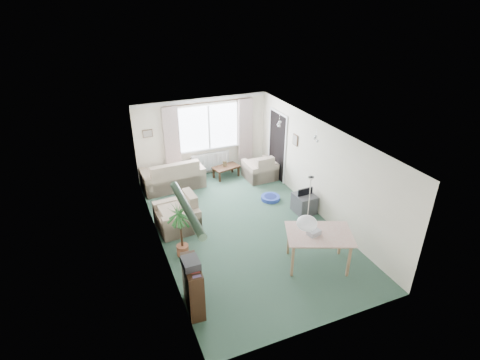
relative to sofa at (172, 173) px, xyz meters
name	(u,v)px	position (x,y,z in m)	size (l,w,h in m)	color
ground	(245,227)	(1.10, -2.75, -0.43)	(6.50, 6.50, 0.00)	#2D4C3D
window	(209,127)	(1.30, 0.48, 1.07)	(1.80, 0.03, 1.30)	white
curtain_rod	(209,102)	(1.30, 0.40, 1.84)	(2.60, 0.03, 0.03)	black
curtain_left	(172,141)	(0.15, 0.38, 0.84)	(0.45, 0.08, 2.00)	beige
curtain_right	(245,131)	(2.45, 0.38, 0.84)	(0.45, 0.08, 2.00)	beige
radiator	(210,161)	(1.30, 0.44, -0.03)	(1.20, 0.10, 0.55)	white
doorway	(277,146)	(3.08, -0.55, 0.57)	(0.03, 0.95, 2.00)	black
pendant_lamp	(307,223)	(1.30, -5.05, 1.05)	(0.36, 0.36, 0.36)	white
tinsel_garland	(187,208)	(-0.82, -5.05, 1.85)	(1.60, 1.60, 0.12)	#196626
bauble_cluster_a	(279,122)	(2.40, -1.85, 1.79)	(0.20, 0.20, 0.20)	silver
bauble_cluster_b	(316,136)	(2.70, -3.05, 1.79)	(0.20, 0.20, 0.20)	silver
wall_picture_back	(148,133)	(-0.50, 0.48, 1.12)	(0.28, 0.03, 0.22)	brown
wall_picture_right	(295,140)	(3.08, -1.55, 1.12)	(0.03, 0.24, 0.30)	brown
sofa	(172,173)	(0.00, 0.00, 0.00)	(1.73, 0.92, 0.87)	#BBA48E
armchair_corner	(260,166)	(2.58, -0.45, -0.04)	(0.88, 0.83, 0.79)	beige
armchair_left	(177,212)	(-0.40, -2.13, 0.00)	(0.96, 0.91, 0.86)	beige
coffee_table	(226,172)	(1.65, 0.00, -0.26)	(0.79, 0.44, 0.35)	black
photo_frame	(225,164)	(1.63, 0.04, 0.00)	(0.12, 0.02, 0.16)	brown
bookshelf	(193,286)	(-0.74, -4.74, 0.05)	(0.26, 0.79, 0.96)	black
hifi_box	(191,263)	(-0.76, -4.78, 0.60)	(0.28, 0.35, 0.14)	#353439
houseplant	(181,230)	(-0.55, -3.20, 0.21)	(0.55, 0.55, 1.29)	#224F1B
dining_table	(318,249)	(1.95, -4.57, -0.05)	(1.21, 0.81, 0.76)	tan
gift_box	(314,233)	(1.82, -4.56, 0.38)	(0.25, 0.18, 0.12)	#B0AEB9
tv_cube	(304,203)	(2.80, -2.66, -0.19)	(0.49, 0.54, 0.49)	#38393D
pet_bed	(270,198)	(2.28, -1.77, -0.38)	(0.51, 0.51, 0.10)	navy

